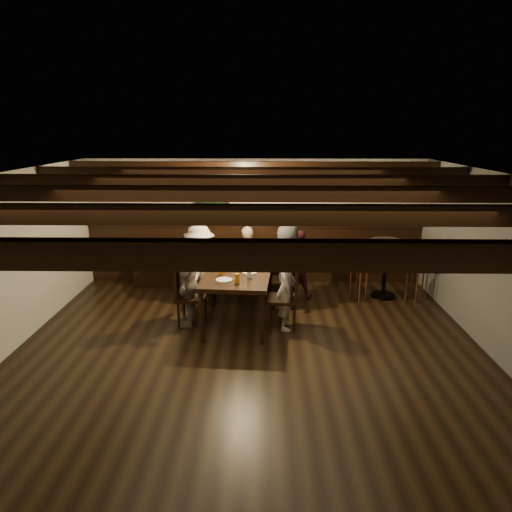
{
  "coord_description": "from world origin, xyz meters",
  "views": [
    {
      "loc": [
        0.19,
        -5.21,
        2.96
      ],
      "look_at": [
        0.07,
        1.3,
        1.12
      ],
      "focal_mm": 32.0,
      "sensor_mm": 36.0,
      "label": 1
    }
  ],
  "objects_px": {
    "person_bench_right": "(296,264)",
    "person_left_near": "(200,265)",
    "bar_stool_right": "(415,279)",
    "chair_right_far": "(284,309)",
    "person_bench_centre": "(247,260)",
    "chair_right_near": "(285,290)",
    "high_top_table": "(386,260)",
    "chair_left_near": "(203,288)",
    "person_left_far": "(188,283)",
    "bar_stool_left": "(359,279)",
    "dining_table": "(240,271)",
    "chair_left_far": "(191,307)",
    "person_right_near": "(288,266)",
    "person_right_far": "(286,288)",
    "person_bench_left": "(197,260)"
  },
  "relations": [
    {
      "from": "person_right_near",
      "to": "high_top_table",
      "type": "height_order",
      "value": "person_right_near"
    },
    {
      "from": "person_right_far",
      "to": "bar_stool_left",
      "type": "bearing_deg",
      "value": -44.76
    },
    {
      "from": "high_top_table",
      "to": "chair_right_far",
      "type": "bearing_deg",
      "value": -143.56
    },
    {
      "from": "chair_left_far",
      "to": "chair_right_near",
      "type": "xyz_separation_m",
      "value": [
        1.5,
        0.8,
        0.0
      ]
    },
    {
      "from": "person_left_near",
      "to": "person_bench_centre",
      "type": "bearing_deg",
      "value": 128.66
    },
    {
      "from": "person_bench_centre",
      "to": "bar_stool_left",
      "type": "relative_size",
      "value": 1.18
    },
    {
      "from": "chair_right_near",
      "to": "bar_stool_right",
      "type": "height_order",
      "value": "bar_stool_right"
    },
    {
      "from": "person_right_near",
      "to": "bar_stool_right",
      "type": "relative_size",
      "value": 1.33
    },
    {
      "from": "chair_left_near",
      "to": "high_top_table",
      "type": "distance_m",
      "value": 3.28
    },
    {
      "from": "chair_right_far",
      "to": "dining_table",
      "type": "bearing_deg",
      "value": 58.01
    },
    {
      "from": "person_bench_right",
      "to": "person_left_near",
      "type": "xyz_separation_m",
      "value": [
        -1.68,
        -0.34,
        0.08
      ]
    },
    {
      "from": "person_left_far",
      "to": "person_right_near",
      "type": "bearing_deg",
      "value": 120.96
    },
    {
      "from": "person_bench_right",
      "to": "bar_stool_right",
      "type": "relative_size",
      "value": 1.15
    },
    {
      "from": "person_bench_centre",
      "to": "person_left_far",
      "type": "distance_m",
      "value": 1.68
    },
    {
      "from": "person_right_near",
      "to": "person_right_far",
      "type": "relative_size",
      "value": 1.1
    },
    {
      "from": "person_right_far",
      "to": "bar_stool_right",
      "type": "bearing_deg",
      "value": -58.5
    },
    {
      "from": "person_left_far",
      "to": "bar_stool_left",
      "type": "relative_size",
      "value": 1.27
    },
    {
      "from": "person_bench_right",
      "to": "bar_stool_right",
      "type": "distance_m",
      "value": 2.1
    },
    {
      "from": "person_bench_centre",
      "to": "person_bench_right",
      "type": "xyz_separation_m",
      "value": [
        0.89,
        -0.21,
        -0.01
      ]
    },
    {
      "from": "dining_table",
      "to": "chair_left_near",
      "type": "height_order",
      "value": "chair_left_near"
    },
    {
      "from": "person_bench_left",
      "to": "person_right_near",
      "type": "height_order",
      "value": "person_right_near"
    },
    {
      "from": "chair_left_near",
      "to": "chair_right_near",
      "type": "bearing_deg",
      "value": 90.0
    },
    {
      "from": "chair_left_far",
      "to": "person_bench_centre",
      "type": "distance_m",
      "value": 1.7
    },
    {
      "from": "person_left_far",
      "to": "person_right_near",
      "type": "distance_m",
      "value": 1.75
    },
    {
      "from": "person_left_near",
      "to": "bar_stool_right",
      "type": "relative_size",
      "value": 1.3
    },
    {
      "from": "person_left_far",
      "to": "chair_right_near",
      "type": "bearing_deg",
      "value": 121.48
    },
    {
      "from": "chair_left_far",
      "to": "person_right_near",
      "type": "distance_m",
      "value": 1.78
    },
    {
      "from": "chair_left_near",
      "to": "chair_left_far",
      "type": "bearing_deg",
      "value": -0.09
    },
    {
      "from": "person_bench_left",
      "to": "person_right_near",
      "type": "relative_size",
      "value": 0.9
    },
    {
      "from": "chair_left_near",
      "to": "chair_right_near",
      "type": "height_order",
      "value": "chair_right_near"
    },
    {
      "from": "chair_left_far",
      "to": "high_top_table",
      "type": "height_order",
      "value": "high_top_table"
    },
    {
      "from": "dining_table",
      "to": "chair_right_near",
      "type": "height_order",
      "value": "chair_right_near"
    },
    {
      "from": "chair_right_near",
      "to": "person_right_far",
      "type": "distance_m",
      "value": 0.97
    },
    {
      "from": "high_top_table",
      "to": "bar_stool_right",
      "type": "xyz_separation_m",
      "value": [
        0.5,
        -0.16,
        -0.3
      ]
    },
    {
      "from": "chair_left_far",
      "to": "person_bench_right",
      "type": "height_order",
      "value": "person_bench_right"
    },
    {
      "from": "dining_table",
      "to": "high_top_table",
      "type": "relative_size",
      "value": 2.14
    },
    {
      "from": "chair_right_near",
      "to": "bar_stool_left",
      "type": "bearing_deg",
      "value": -74.44
    },
    {
      "from": "person_left_far",
      "to": "person_right_near",
      "type": "height_order",
      "value": "person_right_near"
    },
    {
      "from": "chair_right_near",
      "to": "high_top_table",
      "type": "distance_m",
      "value": 1.9
    },
    {
      "from": "chair_left_near",
      "to": "person_left_far",
      "type": "xyz_separation_m",
      "value": [
        -0.09,
        -0.9,
        0.41
      ]
    },
    {
      "from": "dining_table",
      "to": "person_bench_centre",
      "type": "distance_m",
      "value": 1.06
    },
    {
      "from": "chair_left_far",
      "to": "high_top_table",
      "type": "distance_m",
      "value": 3.56
    },
    {
      "from": "chair_right_far",
      "to": "person_right_near",
      "type": "height_order",
      "value": "person_right_near"
    },
    {
      "from": "dining_table",
      "to": "person_bench_left",
      "type": "height_order",
      "value": "person_bench_left"
    },
    {
      "from": "person_bench_centre",
      "to": "high_top_table",
      "type": "relative_size",
      "value": 1.19
    },
    {
      "from": "chair_left_near",
      "to": "chair_right_far",
      "type": "bearing_deg",
      "value": 57.98
    },
    {
      "from": "chair_left_far",
      "to": "chair_right_near",
      "type": "height_order",
      "value": "chair_right_near"
    },
    {
      "from": "person_bench_right",
      "to": "person_right_far",
      "type": "height_order",
      "value": "person_right_far"
    },
    {
      "from": "chair_left_near",
      "to": "person_left_near",
      "type": "bearing_deg",
      "value": -90.0
    },
    {
      "from": "bar_stool_right",
      "to": "chair_right_far",
      "type": "bearing_deg",
      "value": -136.63
    }
  ]
}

